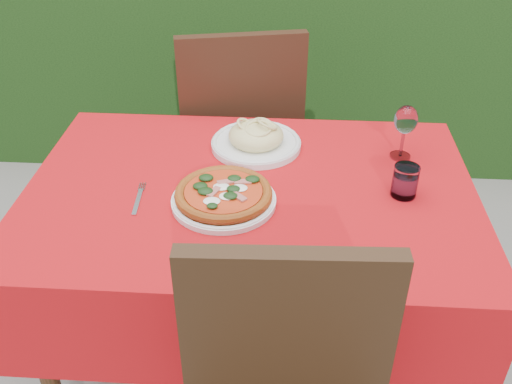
# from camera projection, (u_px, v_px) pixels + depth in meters

# --- Properties ---
(ground) EXTENTS (60.00, 60.00, 0.00)m
(ground) POSITION_uv_depth(u_px,v_px,m) (251.00, 363.00, 2.02)
(ground) COLOR slate
(ground) RESTS_ON ground
(dining_table) EXTENTS (1.26, 0.86, 0.75)m
(dining_table) POSITION_uv_depth(u_px,v_px,m) (250.00, 230.00, 1.68)
(dining_table) COLOR #442616
(dining_table) RESTS_ON ground
(chair_far) EXTENTS (0.54, 0.54, 1.00)m
(chair_far) POSITION_uv_depth(u_px,v_px,m) (240.00, 132.00, 2.23)
(chair_far) COLOR black
(chair_far) RESTS_ON ground
(pizza_plate) EXTENTS (0.28, 0.28, 0.05)m
(pizza_plate) POSITION_uv_depth(u_px,v_px,m) (224.00, 196.00, 1.52)
(pizza_plate) COLOR white
(pizza_plate) RESTS_ON dining_table
(pasta_plate) EXTENTS (0.28, 0.28, 0.08)m
(pasta_plate) POSITION_uv_depth(u_px,v_px,m) (256.00, 139.00, 1.77)
(pasta_plate) COLOR silver
(pasta_plate) RESTS_ON dining_table
(water_glass) EXTENTS (0.07, 0.07, 0.09)m
(water_glass) POSITION_uv_depth(u_px,v_px,m) (405.00, 183.00, 1.54)
(water_glass) COLOR white
(water_glass) RESTS_ON dining_table
(wine_glass) EXTENTS (0.07, 0.07, 0.17)m
(wine_glass) POSITION_uv_depth(u_px,v_px,m) (406.00, 122.00, 1.67)
(wine_glass) COLOR silver
(wine_glass) RESTS_ON dining_table
(fork) EXTENTS (0.03, 0.17, 0.00)m
(fork) POSITION_uv_depth(u_px,v_px,m) (138.00, 202.00, 1.53)
(fork) COLOR #BABAC1
(fork) RESTS_ON dining_table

